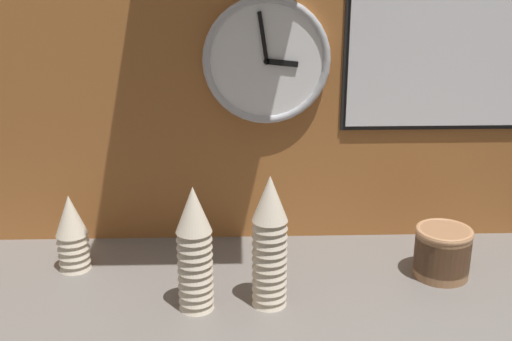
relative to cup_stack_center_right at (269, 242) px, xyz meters
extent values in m
cube|color=slate|center=(-0.07, 0.10, -0.17)|extent=(1.60, 0.56, 0.04)
cube|color=#A3602D|center=(-0.07, 0.36, 0.37)|extent=(1.60, 0.03, 1.05)
cone|color=beige|center=(0.00, 0.00, -0.10)|extent=(0.08, 0.08, 0.10)
cone|color=beige|center=(0.00, 0.00, -0.08)|extent=(0.08, 0.08, 0.10)
cone|color=beige|center=(0.00, 0.00, -0.06)|extent=(0.08, 0.08, 0.10)
cone|color=beige|center=(0.00, 0.00, -0.05)|extent=(0.08, 0.08, 0.10)
cone|color=beige|center=(0.00, 0.00, -0.03)|extent=(0.08, 0.08, 0.10)
cone|color=beige|center=(0.00, 0.00, -0.01)|extent=(0.08, 0.08, 0.10)
cone|color=beige|center=(0.00, 0.00, 0.01)|extent=(0.08, 0.08, 0.10)
cone|color=beige|center=(0.00, 0.00, 0.03)|extent=(0.08, 0.08, 0.10)
cone|color=beige|center=(0.00, 0.00, 0.05)|extent=(0.08, 0.08, 0.10)
cone|color=beige|center=(0.00, 0.00, 0.06)|extent=(0.08, 0.08, 0.10)
cone|color=beige|center=(0.00, 0.00, 0.08)|extent=(0.08, 0.08, 0.10)
cone|color=beige|center=(0.00, 0.00, 0.10)|extent=(0.08, 0.08, 0.10)
cone|color=beige|center=(-0.16, -0.01, -0.10)|extent=(0.08, 0.08, 0.10)
cone|color=beige|center=(-0.16, -0.01, -0.08)|extent=(0.08, 0.08, 0.10)
cone|color=beige|center=(-0.16, -0.01, -0.06)|extent=(0.08, 0.08, 0.10)
cone|color=beige|center=(-0.16, -0.01, -0.05)|extent=(0.08, 0.08, 0.10)
cone|color=beige|center=(-0.16, -0.01, -0.03)|extent=(0.08, 0.08, 0.10)
cone|color=beige|center=(-0.16, -0.01, -0.01)|extent=(0.08, 0.08, 0.10)
cone|color=beige|center=(-0.16, -0.01, 0.01)|extent=(0.08, 0.08, 0.10)
cone|color=beige|center=(-0.16, -0.01, 0.03)|extent=(0.08, 0.08, 0.10)
cone|color=beige|center=(-0.16, -0.01, 0.05)|extent=(0.08, 0.08, 0.10)
cone|color=beige|center=(-0.16, -0.01, 0.06)|extent=(0.08, 0.08, 0.10)
cone|color=beige|center=(-0.16, -0.01, 0.08)|extent=(0.08, 0.08, 0.10)
cone|color=beige|center=(-0.47, 0.18, -0.10)|extent=(0.08, 0.08, 0.10)
cone|color=beige|center=(-0.47, 0.18, -0.08)|extent=(0.08, 0.08, 0.10)
cone|color=beige|center=(-0.47, 0.18, -0.06)|extent=(0.08, 0.08, 0.10)
cone|color=beige|center=(-0.47, 0.18, -0.05)|extent=(0.08, 0.08, 0.10)
cone|color=beige|center=(-0.47, 0.18, -0.03)|extent=(0.08, 0.08, 0.10)
cone|color=beige|center=(-0.47, 0.18, -0.01)|extent=(0.08, 0.08, 0.10)
cylinder|color=#996B47|center=(0.42, 0.12, -0.13)|extent=(0.13, 0.13, 0.04)
cylinder|color=#996B47|center=(0.42, 0.12, -0.11)|extent=(0.13, 0.13, 0.04)
cylinder|color=#996B47|center=(0.42, 0.12, -0.09)|extent=(0.13, 0.13, 0.04)
cylinder|color=#996B47|center=(0.42, 0.12, -0.07)|extent=(0.13, 0.13, 0.04)
cylinder|color=#996B47|center=(0.42, 0.12, -0.05)|extent=(0.13, 0.13, 0.04)
torus|color=tan|center=(0.42, 0.12, -0.04)|extent=(0.14, 0.14, 0.01)
cylinder|color=white|center=(0.01, 0.34, 0.33)|extent=(0.31, 0.02, 0.31)
torus|color=#B2B2B7|center=(0.01, 0.33, 0.33)|extent=(0.32, 0.02, 0.32)
cube|color=black|center=(0.05, 0.32, 0.33)|extent=(0.08, 0.01, 0.02)
cube|color=black|center=(0.00, 0.32, 0.39)|extent=(0.03, 0.01, 0.12)
cylinder|color=black|center=(0.01, 0.32, 0.33)|extent=(0.02, 0.01, 0.02)
cube|color=black|center=(0.44, 0.34, 0.45)|extent=(0.48, 0.01, 0.59)
cube|color=white|center=(0.44, 0.34, 0.45)|extent=(0.46, 0.01, 0.57)
camera|label=1|loc=(-0.07, -1.25, 0.61)|focal=45.00mm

